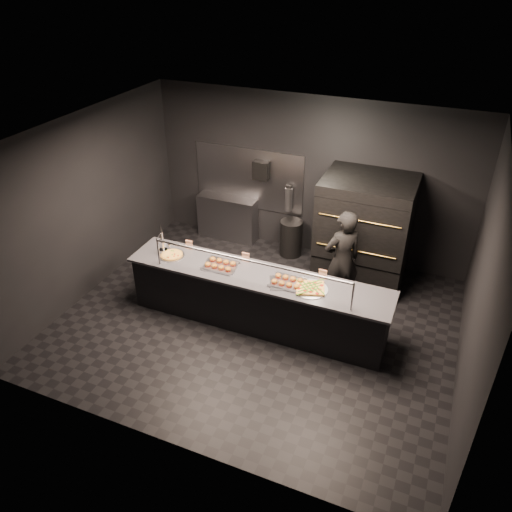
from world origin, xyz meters
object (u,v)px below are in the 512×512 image
(towel_dispenser, at_px, (261,170))
(slider_tray_a, at_px, (220,265))
(prep_shelf, at_px, (228,218))
(worker, at_px, (342,260))
(square_pizza, at_px, (310,288))
(beer_tap, at_px, (163,245))
(pizza_oven, at_px, (364,230))
(round_pizza, at_px, (172,255))
(slider_tray_b, at_px, (287,282))
(service_counter, at_px, (257,299))
(fire_extinguisher, at_px, (288,199))
(trash_bin, at_px, (291,238))

(towel_dispenser, height_order, slider_tray_a, towel_dispenser)
(prep_shelf, height_order, worker, worker)
(square_pizza, bearing_deg, worker, 78.60)
(beer_tap, bearing_deg, pizza_oven, 34.29)
(towel_dispenser, xyz_separation_m, round_pizza, (-0.55, -2.42, -0.61))
(towel_dispenser, height_order, square_pizza, towel_dispenser)
(beer_tap, height_order, worker, worker)
(pizza_oven, height_order, prep_shelf, pizza_oven)
(worker, bearing_deg, square_pizza, 37.26)
(towel_dispenser, height_order, slider_tray_b, towel_dispenser)
(prep_shelf, height_order, beer_tap, beer_tap)
(service_counter, height_order, fire_extinguisher, service_counter)
(pizza_oven, relative_size, slider_tray_a, 3.44)
(beer_tap, bearing_deg, slider_tray_b, -0.84)
(worker, bearing_deg, slider_tray_a, -10.58)
(service_counter, height_order, square_pizza, service_counter)
(trash_bin, bearing_deg, round_pizza, -119.37)
(slider_tray_a, xyz_separation_m, slider_tray_b, (1.10, -0.03, -0.00))
(pizza_oven, distance_m, trash_bin, 1.56)
(slider_tray_b, relative_size, worker, 0.34)
(prep_shelf, distance_m, square_pizza, 3.45)
(slider_tray_b, xyz_separation_m, square_pizza, (0.35, -0.01, -0.01))
(pizza_oven, bearing_deg, square_pizza, -100.15)
(service_counter, relative_size, worker, 2.38)
(slider_tray_b, bearing_deg, service_counter, 174.57)
(service_counter, relative_size, prep_shelf, 3.42)
(prep_shelf, xyz_separation_m, worker, (2.66, -1.35, 0.41))
(fire_extinguisher, distance_m, slider_tray_b, 2.59)
(round_pizza, relative_size, trash_bin, 0.57)
(round_pizza, bearing_deg, trash_bin, 60.63)
(pizza_oven, xyz_separation_m, prep_shelf, (-2.80, 0.42, -0.52))
(beer_tap, relative_size, worker, 0.31)
(trash_bin, bearing_deg, beer_tap, -122.55)
(towel_dispenser, relative_size, slider_tray_a, 0.63)
(service_counter, bearing_deg, worker, 42.63)
(round_pizza, relative_size, slider_tray_b, 0.68)
(towel_dispenser, xyz_separation_m, slider_tray_a, (0.30, -2.40, -0.60))
(fire_extinguisher, distance_m, round_pizza, 2.67)
(towel_dispenser, bearing_deg, trash_bin, -15.75)
(service_counter, height_order, round_pizza, service_counter)
(square_pizza, distance_m, worker, 1.05)
(round_pizza, bearing_deg, service_counter, 1.09)
(fire_extinguisher, bearing_deg, prep_shelf, -176.34)
(prep_shelf, bearing_deg, pizza_oven, -8.54)
(slider_tray_b, bearing_deg, prep_shelf, 131.56)
(worker, bearing_deg, towel_dispenser, -77.26)
(service_counter, height_order, worker, worker)
(slider_tray_b, bearing_deg, square_pizza, -1.13)
(pizza_oven, height_order, trash_bin, pizza_oven)
(fire_extinguisher, xyz_separation_m, trash_bin, (0.15, -0.21, -0.71))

